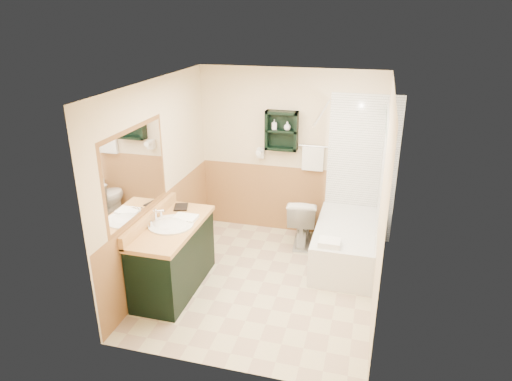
{
  "coord_description": "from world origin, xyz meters",
  "views": [
    {
      "loc": [
        1.15,
        -4.64,
        3.13
      ],
      "look_at": [
        -0.14,
        0.2,
        1.12
      ],
      "focal_mm": 32.0,
      "sensor_mm": 36.0,
      "label": 1
    }
  ],
  "objects_px": {
    "toilet": "(302,221)",
    "soap_bottle_a": "(274,127)",
    "vanity": "(173,257)",
    "hair_dryer": "(261,153)",
    "bathtub": "(346,243)",
    "vanity_book": "(174,200)",
    "wall_shelf": "(281,131)",
    "soap_bottle_b": "(287,127)"
  },
  "relations": [
    {
      "from": "hair_dryer",
      "to": "soap_bottle_b",
      "type": "bearing_deg",
      "value": -4.5
    },
    {
      "from": "vanity",
      "to": "soap_bottle_a",
      "type": "height_order",
      "value": "soap_bottle_a"
    },
    {
      "from": "vanity",
      "to": "toilet",
      "type": "distance_m",
      "value": 1.97
    },
    {
      "from": "wall_shelf",
      "to": "hair_dryer",
      "type": "xyz_separation_m",
      "value": [
        -0.3,
        0.02,
        -0.35
      ]
    },
    {
      "from": "hair_dryer",
      "to": "toilet",
      "type": "bearing_deg",
      "value": -24.31
    },
    {
      "from": "toilet",
      "to": "soap_bottle_a",
      "type": "distance_m",
      "value": 1.37
    },
    {
      "from": "bathtub",
      "to": "soap_bottle_b",
      "type": "height_order",
      "value": "soap_bottle_b"
    },
    {
      "from": "wall_shelf",
      "to": "bathtub",
      "type": "height_order",
      "value": "wall_shelf"
    },
    {
      "from": "toilet",
      "to": "soap_bottle_a",
      "type": "relative_size",
      "value": 5.11
    },
    {
      "from": "toilet",
      "to": "vanity_book",
      "type": "xyz_separation_m",
      "value": [
        -1.45,
        -1.04,
        0.59
      ]
    },
    {
      "from": "vanity",
      "to": "soap_bottle_a",
      "type": "bearing_deg",
      "value": 65.99
    },
    {
      "from": "hair_dryer",
      "to": "bathtub",
      "type": "distance_m",
      "value": 1.75
    },
    {
      "from": "toilet",
      "to": "soap_bottle_b",
      "type": "relative_size",
      "value": 5.83
    },
    {
      "from": "hair_dryer",
      "to": "vanity",
      "type": "relative_size",
      "value": 0.18
    },
    {
      "from": "soap_bottle_a",
      "to": "wall_shelf",
      "type": "bearing_deg",
      "value": 2.75
    },
    {
      "from": "hair_dryer",
      "to": "vanity_book",
      "type": "height_order",
      "value": "hair_dryer"
    },
    {
      "from": "soap_bottle_a",
      "to": "soap_bottle_b",
      "type": "bearing_deg",
      "value": 0.0
    },
    {
      "from": "vanity",
      "to": "toilet",
      "type": "xyz_separation_m",
      "value": [
        1.28,
        1.5,
        -0.06
      ]
    },
    {
      "from": "bathtub",
      "to": "vanity_book",
      "type": "relative_size",
      "value": 6.77
    },
    {
      "from": "vanity",
      "to": "bathtub",
      "type": "bearing_deg",
      "value": 30.85
    },
    {
      "from": "vanity",
      "to": "hair_dryer",
      "type": "bearing_deg",
      "value": 71.76
    },
    {
      "from": "toilet",
      "to": "soap_bottle_a",
      "type": "bearing_deg",
      "value": -34.83
    },
    {
      "from": "vanity_book",
      "to": "vanity",
      "type": "bearing_deg",
      "value": -87.92
    },
    {
      "from": "bathtub",
      "to": "toilet",
      "type": "relative_size",
      "value": 2.1
    },
    {
      "from": "hair_dryer",
      "to": "vanity_book",
      "type": "relative_size",
      "value": 1.08
    },
    {
      "from": "bathtub",
      "to": "vanity",
      "type": "bearing_deg",
      "value": -149.15
    },
    {
      "from": "vanity_book",
      "to": "toilet",
      "type": "bearing_deg",
      "value": 17.92
    },
    {
      "from": "bathtub",
      "to": "toilet",
      "type": "height_order",
      "value": "toilet"
    },
    {
      "from": "bathtub",
      "to": "vanity_book",
      "type": "bearing_deg",
      "value": -161.63
    },
    {
      "from": "vanity",
      "to": "soap_bottle_b",
      "type": "relative_size",
      "value": 10.67
    },
    {
      "from": "bathtub",
      "to": "soap_bottle_b",
      "type": "xyz_separation_m",
      "value": [
        -0.94,
        0.63,
        1.35
      ]
    },
    {
      "from": "vanity",
      "to": "soap_bottle_a",
      "type": "xyz_separation_m",
      "value": [
        0.79,
        1.78,
        1.18
      ]
    },
    {
      "from": "hair_dryer",
      "to": "bathtub",
      "type": "height_order",
      "value": "hair_dryer"
    },
    {
      "from": "hair_dryer",
      "to": "vanity",
      "type": "xyz_separation_m",
      "value": [
        -0.59,
        -1.81,
        -0.79
      ]
    },
    {
      "from": "soap_bottle_b",
      "to": "soap_bottle_a",
      "type": "bearing_deg",
      "value": 180.0
    },
    {
      "from": "wall_shelf",
      "to": "hair_dryer",
      "type": "bearing_deg",
      "value": 175.24
    },
    {
      "from": "soap_bottle_b",
      "to": "vanity",
      "type": "bearing_deg",
      "value": -118.8
    },
    {
      "from": "wall_shelf",
      "to": "soap_bottle_b",
      "type": "height_order",
      "value": "wall_shelf"
    },
    {
      "from": "vanity_book",
      "to": "soap_bottle_a",
      "type": "relative_size",
      "value": 1.59
    },
    {
      "from": "wall_shelf",
      "to": "soap_bottle_b",
      "type": "bearing_deg",
      "value": -3.53
    },
    {
      "from": "vanity",
      "to": "toilet",
      "type": "height_order",
      "value": "vanity"
    },
    {
      "from": "toilet",
      "to": "wall_shelf",
      "type": "bearing_deg",
      "value": -41.53
    }
  ]
}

